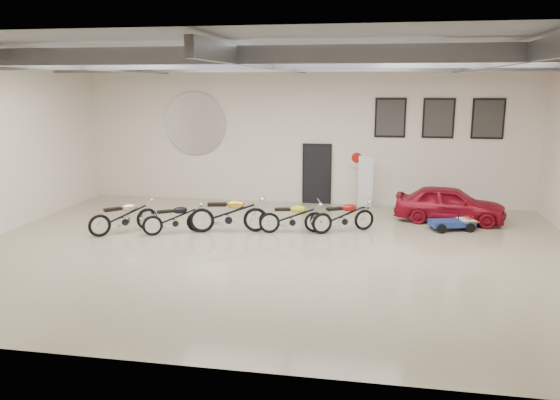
% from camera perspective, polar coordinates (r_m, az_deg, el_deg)
% --- Properties ---
extents(floor, '(16.00, 12.00, 0.01)m').
position_cam_1_polar(floor, '(14.19, -0.85, -5.35)').
color(floor, tan).
rests_on(floor, ground).
extents(ceiling, '(16.00, 12.00, 0.01)m').
position_cam_1_polar(ceiling, '(13.56, -0.92, 15.25)').
color(ceiling, gray).
rests_on(ceiling, back_wall).
extents(back_wall, '(16.00, 0.02, 5.00)m').
position_cam_1_polar(back_wall, '(19.54, 2.49, 6.93)').
color(back_wall, '#F2E0D0').
rests_on(back_wall, floor).
extents(ceiling_beams, '(15.80, 11.80, 0.32)m').
position_cam_1_polar(ceiling_beams, '(13.54, -0.92, 14.20)').
color(ceiling_beams, slate).
rests_on(ceiling_beams, ceiling).
extents(door, '(0.92, 0.08, 2.10)m').
position_cam_1_polar(door, '(19.61, 3.88, 2.67)').
color(door, black).
rests_on(door, back_wall).
extents(logo_plaque, '(2.30, 0.06, 1.16)m').
position_cam_1_polar(logo_plaque, '(20.38, -8.85, 7.86)').
color(logo_plaque, silver).
rests_on(logo_plaque, back_wall).
extents(poster_left, '(1.05, 0.08, 1.35)m').
position_cam_1_polar(poster_left, '(19.29, 11.45, 8.43)').
color(poster_left, black).
rests_on(poster_left, back_wall).
extents(poster_mid, '(1.05, 0.08, 1.35)m').
position_cam_1_polar(poster_mid, '(19.39, 16.23, 8.21)').
color(poster_mid, black).
rests_on(poster_mid, back_wall).
extents(poster_right, '(1.05, 0.08, 1.35)m').
position_cam_1_polar(poster_right, '(19.62, 20.92, 7.94)').
color(poster_right, black).
rests_on(poster_right, back_wall).
extents(oil_sign, '(0.72, 0.10, 0.72)m').
position_cam_1_polar(oil_sign, '(19.42, 8.03, 4.42)').
color(oil_sign, white).
rests_on(oil_sign, back_wall).
extents(banner_stand, '(0.50, 0.21, 1.84)m').
position_cam_1_polar(banner_stand, '(19.08, 8.91, 1.89)').
color(banner_stand, white).
rests_on(banner_stand, floor).
extents(motorcycle_silver, '(1.85, 1.85, 1.04)m').
position_cam_1_polar(motorcycle_silver, '(16.36, -16.03, -1.58)').
color(motorcycle_silver, silver).
rests_on(motorcycle_silver, floor).
extents(motorcycle_black, '(1.83, 1.44, 0.94)m').
position_cam_1_polar(motorcycle_black, '(15.99, -10.96, -1.82)').
color(motorcycle_black, silver).
rests_on(motorcycle_black, floor).
extents(motorcycle_gold, '(2.32, 1.16, 1.16)m').
position_cam_1_polar(motorcycle_gold, '(15.88, -5.38, -1.34)').
color(motorcycle_gold, silver).
rests_on(motorcycle_gold, floor).
extents(motorcycle_yellow, '(1.97, 1.01, 0.98)m').
position_cam_1_polar(motorcycle_yellow, '(15.77, 1.28, -1.72)').
color(motorcycle_yellow, silver).
rests_on(motorcycle_yellow, floor).
extents(motorcycle_red, '(1.97, 1.44, 1.00)m').
position_cam_1_polar(motorcycle_red, '(15.95, 6.65, -1.60)').
color(motorcycle_red, silver).
rests_on(motorcycle_red, floor).
extents(go_kart, '(1.71, 1.15, 0.57)m').
position_cam_1_polar(go_kart, '(16.93, 17.94, -2.07)').
color(go_kart, navy).
rests_on(go_kart, floor).
extents(vintage_car, '(1.73, 3.48, 1.14)m').
position_cam_1_polar(vintage_car, '(17.82, 17.30, -0.38)').
color(vintage_car, maroon).
rests_on(vintage_car, floor).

